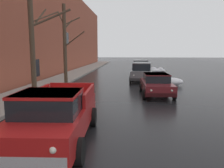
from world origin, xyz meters
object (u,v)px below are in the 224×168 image
(sedan_maroon_parked_kerbside_close, at_px, (156,84))
(pickup_truck_red_approaching_near_lane, at_px, (55,116))
(bare_tree_mid_block, at_px, (65,43))
(suv_black_parked_far_down_block, at_px, (140,67))
(bare_tree_second_along_sidewalk, at_px, (33,32))
(suv_grey_parked_kerbside_mid, at_px, (142,71))

(sedan_maroon_parked_kerbside_close, bearing_deg, pickup_truck_red_approaching_near_lane, -116.71)
(bare_tree_mid_block, xyz_separation_m, suv_black_parked_far_down_block, (6.70, 8.19, -2.59))
(bare_tree_second_along_sidewalk, relative_size, pickup_truck_red_approaching_near_lane, 1.43)
(pickup_truck_red_approaching_near_lane, height_order, sedan_maroon_parked_kerbside_close, pickup_truck_red_approaching_near_lane)
(pickup_truck_red_approaching_near_lane, relative_size, sedan_maroon_parked_kerbside_close, 1.23)
(bare_tree_second_along_sidewalk, xyz_separation_m, sedan_maroon_parked_kerbside_close, (7.21, 2.37, -3.23))
(bare_tree_second_along_sidewalk, bearing_deg, bare_tree_mid_block, 90.22)
(bare_tree_second_along_sidewalk, xyz_separation_m, pickup_truck_red_approaching_near_lane, (3.13, -5.74, -3.10))
(pickup_truck_red_approaching_near_lane, xyz_separation_m, suv_grey_parked_kerbside_mid, (3.47, 14.70, 0.11))
(bare_tree_mid_block, relative_size, suv_black_parked_far_down_block, 1.42)
(suv_grey_parked_kerbside_mid, bearing_deg, bare_tree_mid_block, -158.32)
(bare_tree_mid_block, height_order, pickup_truck_red_approaching_near_lane, bare_tree_mid_block)
(bare_tree_mid_block, bearing_deg, sedan_maroon_parked_kerbside_close, -28.71)
(sedan_maroon_parked_kerbside_close, distance_m, suv_black_parked_far_down_block, 12.17)
(bare_tree_mid_block, bearing_deg, bare_tree_second_along_sidewalk, -89.78)
(pickup_truck_red_approaching_near_lane, distance_m, suv_black_parked_far_down_block, 20.57)
(pickup_truck_red_approaching_near_lane, bearing_deg, bare_tree_mid_block, 104.64)
(sedan_maroon_parked_kerbside_close, height_order, suv_black_parked_far_down_block, suv_black_parked_far_down_block)
(bare_tree_mid_block, height_order, sedan_maroon_parked_kerbside_close, bare_tree_mid_block)
(suv_grey_parked_kerbside_mid, bearing_deg, suv_black_parked_far_down_block, 89.13)
(bare_tree_mid_block, distance_m, pickup_truck_red_approaching_near_lane, 12.76)
(bare_tree_second_along_sidewalk, height_order, suv_black_parked_far_down_block, bare_tree_second_along_sidewalk)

